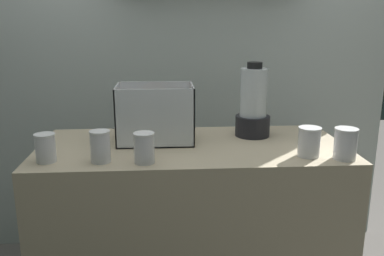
{
  "coord_description": "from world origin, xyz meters",
  "views": [
    {
      "loc": [
        -0.12,
        -1.81,
        1.46
      ],
      "look_at": [
        0.0,
        0.0,
        0.98
      ],
      "focal_mm": 38.67,
      "sensor_mm": 36.0,
      "label": 1
    }
  ],
  "objects_px": {
    "juice_cup_beet_left": "(100,149)",
    "juice_cup_mango_right": "(309,143)",
    "blender_pitcher": "(253,106)",
    "juice_cup_mango_far_right": "(345,146)",
    "juice_cup_beet_middle": "(144,149)",
    "juice_cup_beet_far_left": "(46,150)",
    "carrot_display_bin": "(155,125)"
  },
  "relations": [
    {
      "from": "blender_pitcher",
      "to": "juice_cup_beet_middle",
      "type": "height_order",
      "value": "blender_pitcher"
    },
    {
      "from": "juice_cup_mango_right",
      "to": "juice_cup_beet_far_left",
      "type": "bearing_deg",
      "value": 179.87
    },
    {
      "from": "blender_pitcher",
      "to": "juice_cup_mango_right",
      "type": "bearing_deg",
      "value": -62.98
    },
    {
      "from": "juice_cup_beet_middle",
      "to": "juice_cup_mango_right",
      "type": "height_order",
      "value": "same"
    },
    {
      "from": "blender_pitcher",
      "to": "juice_cup_beet_left",
      "type": "height_order",
      "value": "blender_pitcher"
    },
    {
      "from": "blender_pitcher",
      "to": "juice_cup_mango_far_right",
      "type": "relative_size",
      "value": 2.77
    },
    {
      "from": "juice_cup_beet_far_left",
      "to": "juice_cup_beet_left",
      "type": "relative_size",
      "value": 0.9
    },
    {
      "from": "carrot_display_bin",
      "to": "juice_cup_mango_far_right",
      "type": "relative_size",
      "value": 2.7
    },
    {
      "from": "juice_cup_mango_far_right",
      "to": "juice_cup_beet_far_left",
      "type": "bearing_deg",
      "value": 177.68
    },
    {
      "from": "juice_cup_mango_far_right",
      "to": "juice_cup_beet_left",
      "type": "bearing_deg",
      "value": 178.15
    },
    {
      "from": "juice_cup_beet_far_left",
      "to": "juice_cup_mango_right",
      "type": "relative_size",
      "value": 0.93
    },
    {
      "from": "carrot_display_bin",
      "to": "juice_cup_beet_left",
      "type": "distance_m",
      "value": 0.36
    },
    {
      "from": "juice_cup_mango_right",
      "to": "juice_cup_beet_middle",
      "type": "bearing_deg",
      "value": -176.97
    },
    {
      "from": "blender_pitcher",
      "to": "juice_cup_beet_far_left",
      "type": "bearing_deg",
      "value": -160.13
    },
    {
      "from": "juice_cup_beet_middle",
      "to": "juice_cup_mango_right",
      "type": "bearing_deg",
      "value": 3.03
    },
    {
      "from": "blender_pitcher",
      "to": "juice_cup_beet_middle",
      "type": "relative_size",
      "value": 2.91
    },
    {
      "from": "juice_cup_beet_far_left",
      "to": "juice_cup_mango_far_right",
      "type": "distance_m",
      "value": 1.22
    },
    {
      "from": "blender_pitcher",
      "to": "juice_cup_beet_far_left",
      "type": "xyz_separation_m",
      "value": [
        -0.91,
        -0.33,
        -0.1
      ]
    },
    {
      "from": "juice_cup_beet_left",
      "to": "juice_cup_mango_right",
      "type": "height_order",
      "value": "juice_cup_beet_left"
    },
    {
      "from": "juice_cup_beet_far_left",
      "to": "juice_cup_mango_right",
      "type": "height_order",
      "value": "juice_cup_mango_right"
    },
    {
      "from": "blender_pitcher",
      "to": "juice_cup_mango_far_right",
      "type": "xyz_separation_m",
      "value": [
        0.3,
        -0.38,
        -0.09
      ]
    },
    {
      "from": "carrot_display_bin",
      "to": "juice_cup_mango_right",
      "type": "distance_m",
      "value": 0.7
    },
    {
      "from": "juice_cup_beet_far_left",
      "to": "juice_cup_mango_far_right",
      "type": "height_order",
      "value": "juice_cup_mango_far_right"
    },
    {
      "from": "carrot_display_bin",
      "to": "juice_cup_beet_left",
      "type": "height_order",
      "value": "carrot_display_bin"
    },
    {
      "from": "juice_cup_beet_middle",
      "to": "juice_cup_mango_far_right",
      "type": "relative_size",
      "value": 0.95
    },
    {
      "from": "blender_pitcher",
      "to": "juice_cup_mango_far_right",
      "type": "bearing_deg",
      "value": -51.22
    },
    {
      "from": "juice_cup_beet_left",
      "to": "juice_cup_beet_middle",
      "type": "relative_size",
      "value": 1.05
    },
    {
      "from": "carrot_display_bin",
      "to": "juice_cup_beet_middle",
      "type": "distance_m",
      "value": 0.31
    },
    {
      "from": "juice_cup_beet_middle",
      "to": "juice_cup_mango_far_right",
      "type": "xyz_separation_m",
      "value": [
        0.82,
        -0.01,
        0.0
      ]
    },
    {
      "from": "blender_pitcher",
      "to": "juice_cup_beet_left",
      "type": "relative_size",
      "value": 2.78
    },
    {
      "from": "blender_pitcher",
      "to": "juice_cup_beet_left",
      "type": "xyz_separation_m",
      "value": [
        -0.69,
        -0.35,
        -0.09
      ]
    },
    {
      "from": "juice_cup_mango_right",
      "to": "juice_cup_beet_left",
      "type": "bearing_deg",
      "value": -179.02
    }
  ]
}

